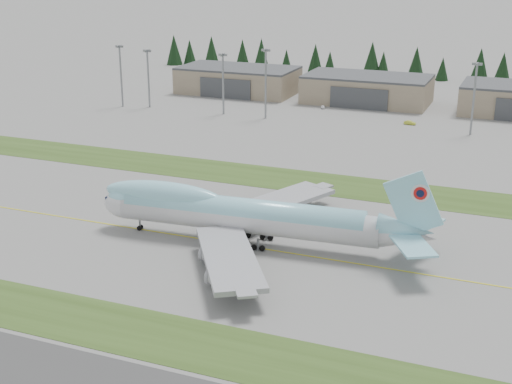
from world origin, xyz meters
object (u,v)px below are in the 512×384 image
at_px(service_vehicle_a, 323,109).
at_px(service_vehicle_b, 410,125).
at_px(boeing_747_freighter, 243,214).
at_px(hangar_center, 367,89).
at_px(hangar_left, 238,80).

distance_m(service_vehicle_a, service_vehicle_b, 38.08).
relative_size(boeing_747_freighter, service_vehicle_b, 17.59).
distance_m(boeing_747_freighter, service_vehicle_b, 118.23).
bearing_deg(hangar_center, boeing_747_freighter, -86.23).
bearing_deg(hangar_left, boeing_747_freighter, -66.42).
xyz_separation_m(boeing_747_freighter, hangar_left, (-64.78, 148.44, -0.82)).
relative_size(hangar_left, service_vehicle_a, 13.97).
bearing_deg(boeing_747_freighter, service_vehicle_a, 95.58).
height_order(boeing_747_freighter, service_vehicle_a, boeing_747_freighter).
bearing_deg(service_vehicle_a, hangar_left, 143.15).
height_order(hangar_left, service_vehicle_b, hangar_left).
bearing_deg(hangar_left, service_vehicle_a, -21.94).
xyz_separation_m(boeing_747_freighter, service_vehicle_b, (12.82, 117.36, -6.21)).
bearing_deg(hangar_left, service_vehicle_b, -21.82).
bearing_deg(boeing_747_freighter, hangar_center, 89.61).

